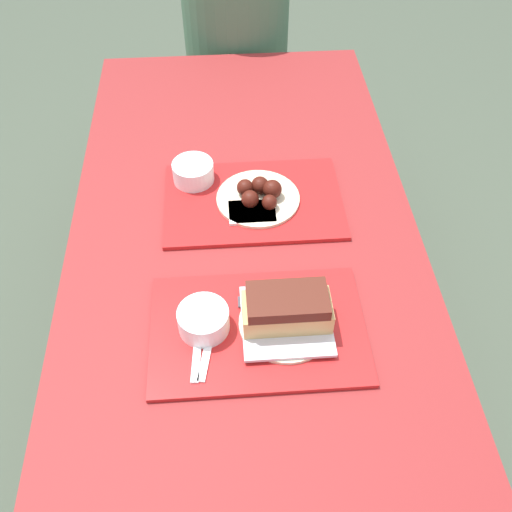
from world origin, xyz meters
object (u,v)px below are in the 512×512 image
tray_far (253,201)px  person_seated_across (236,18)px  brisket_sandwich_plate (287,313)px  wings_plate_far (259,195)px  bowl_coleslaw_near (203,319)px  bowl_coleslaw_far (193,171)px  tray_near (258,330)px

tray_far → person_seated_across: bearing=89.9°
brisket_sandwich_plate → wings_plate_far: bearing=94.3°
tray_far → bowl_coleslaw_near: (-0.13, -0.38, 0.04)m
bowl_coleslaw_far → wings_plate_far: wings_plate_far is taller
bowl_coleslaw_far → wings_plate_far: 0.19m
bowl_coleslaw_far → tray_far: bearing=-30.1°
tray_near → person_seated_across: 1.35m
bowl_coleslaw_far → brisket_sandwich_plate: bearing=-67.7°
wings_plate_far → person_seated_across: (-0.01, 0.96, -0.01)m
tray_far → tray_near: bearing=-92.4°
tray_far → wings_plate_far: bearing=-12.0°
bowl_coleslaw_near → brisket_sandwich_plate: (0.17, -0.00, 0.01)m
bowl_coleslaw_near → wings_plate_far: (0.14, 0.38, -0.01)m
tray_near → bowl_coleslaw_far: (-0.13, 0.48, 0.04)m
tray_far → bowl_coleslaw_far: bearing=149.9°
tray_far → brisket_sandwich_plate: size_ratio=2.26×
wings_plate_far → bowl_coleslaw_far: bearing=151.3°
brisket_sandwich_plate → person_seated_across: 1.35m
bowl_coleslaw_near → brisket_sandwich_plate: bearing=-1.1°
bowl_coleslaw_near → person_seated_across: 1.35m
tray_near → person_seated_across: (0.02, 1.35, 0.01)m
brisket_sandwich_plate → bowl_coleslaw_far: (-0.19, 0.47, -0.01)m
tray_near → person_seated_across: person_seated_across is taller
bowl_coleslaw_near → bowl_coleslaw_far: 0.47m
tray_near → brisket_sandwich_plate: 0.08m
tray_near → person_seated_across: size_ratio=0.61×
tray_far → bowl_coleslaw_near: bearing=-108.6°
bowl_coleslaw_near → tray_far: bearing=71.4°
bowl_coleslaw_near → bowl_coleslaw_far: size_ratio=1.00×
tray_near → bowl_coleslaw_near: bowl_coleslaw_near is taller
brisket_sandwich_plate → wings_plate_far: (-0.03, 0.38, -0.02)m
tray_far → person_seated_across: size_ratio=0.61×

